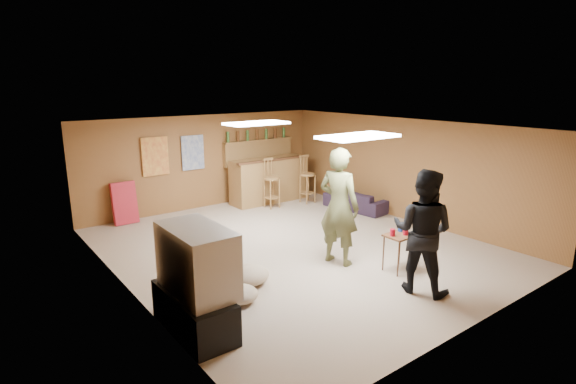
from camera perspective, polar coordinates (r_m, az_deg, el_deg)
ground at (r=8.30m, az=0.84°, el=-6.98°), size 7.00×7.00×0.00m
ceiling at (r=7.80m, az=0.90°, el=8.31°), size 6.00×7.00×0.02m
wall_back at (r=10.89m, az=-10.60°, el=3.81°), size 6.00×0.02×2.20m
wall_front at (r=5.76m, az=23.04°, el=-6.04°), size 6.00×0.02×2.20m
wall_left at (r=6.62m, az=-20.04°, el=-3.25°), size 0.02×7.00×2.20m
wall_right at (r=10.07m, az=14.44°, el=2.81°), size 0.02×7.00×2.20m
tv_stand at (r=5.72m, az=-11.82°, el=-14.62°), size 0.55×1.30×0.50m
dvd_box at (r=5.85m, az=-9.77°, el=-14.95°), size 0.35×0.50×0.08m
tv_body at (r=5.47m, az=-11.49°, el=-8.44°), size 0.60×1.10×0.80m
tv_screen at (r=5.60m, az=-8.62°, el=-7.78°), size 0.02×0.95×0.65m
bar_counter at (r=11.28m, az=-2.40°, el=1.54°), size 2.00×0.60×1.10m
bar_lip at (r=10.98m, az=-1.68°, el=4.12°), size 2.10×0.12×0.05m
bar_shelf at (r=11.49m, az=-3.74°, el=6.55°), size 2.00×0.18×0.05m
bar_backing at (r=11.55m, az=-3.78°, el=5.08°), size 2.00×0.14×0.60m
poster_left at (r=10.34m, az=-16.51°, el=4.36°), size 0.60×0.03×0.85m
poster_right at (r=10.68m, az=-12.00°, el=4.92°), size 0.55×0.03×0.80m
folding_chair_stack at (r=10.12m, az=-20.05°, el=-1.33°), size 0.50×0.26×0.91m
ceiling_panel_front at (r=6.69m, az=8.92°, el=6.98°), size 1.20×0.60×0.04m
ceiling_panel_back at (r=8.77m, az=-4.01°, el=8.70°), size 1.20×0.60×0.04m
person_olive at (r=7.36m, az=6.48°, el=-1.85°), size 0.65×0.81×1.94m
person_black at (r=6.62m, az=16.70°, el=-4.83°), size 0.94×1.05×1.79m
sofa at (r=10.73m, az=8.64°, el=-1.02°), size 0.79×1.62×0.46m
tray_table at (r=7.43m, az=13.92°, el=-7.47°), size 0.47×0.38×0.60m
cup_red_near at (r=7.22m, az=13.14°, el=-5.04°), size 0.10×0.10×0.11m
cup_red_far at (r=7.32m, az=14.71°, el=-4.84°), size 0.11×0.11×0.12m
cup_blue at (r=7.48m, az=14.09°, el=-4.41°), size 0.09×0.09×0.12m
bar_stool_left at (r=10.69m, az=-2.06°, el=1.03°), size 0.45×0.45×1.17m
bar_stool_right at (r=11.15m, az=2.51°, el=1.60°), size 0.46×0.46×1.18m
cushion_near_tv at (r=6.86m, az=-4.97°, el=-10.44°), size 0.69×0.69×0.27m
cushion_mid at (r=7.32m, az=-8.16°, el=-9.31°), size 0.49×0.49×0.18m
cushion_far at (r=6.36m, az=-6.09°, el=-12.77°), size 0.51×0.51×0.22m
bottle_row at (r=11.42m, az=-3.95°, el=7.29°), size 1.76×0.08×0.26m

